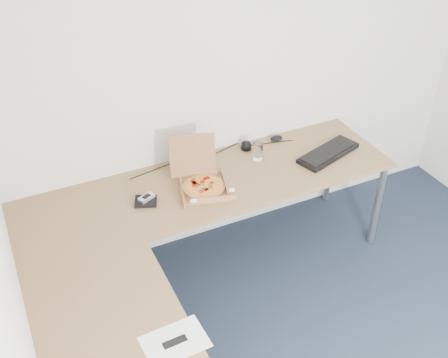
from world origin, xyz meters
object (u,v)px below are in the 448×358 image
pizza_box (202,184)px  wallet (146,201)px  desk (188,240)px  keyboard (328,153)px  drinking_glass (258,151)px

pizza_box → wallet: bearing=-165.1°
pizza_box → wallet: 0.38m
desk → keyboard: 1.27m
desk → drinking_glass: size_ratio=20.43×
keyboard → wallet: size_ratio=3.65×
desk → wallet: bearing=106.2°
drinking_glass → keyboard: (0.47, -0.17, -0.05)m
pizza_box → keyboard: pizza_box is taller
desk → keyboard: keyboard is taller
desk → wallet: size_ratio=18.77×
desk → wallet: (-0.12, 0.40, 0.04)m
drinking_glass → keyboard: drinking_glass is taller
wallet → pizza_box: bearing=20.0°
desk → keyboard: (1.21, 0.37, 0.04)m
desk → pizza_box: (0.26, 0.39, 0.07)m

